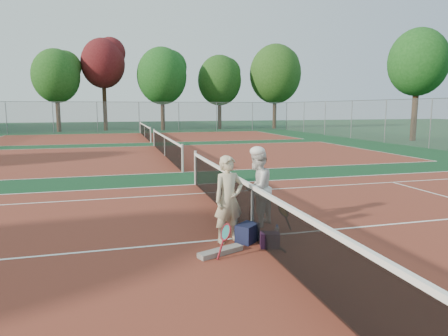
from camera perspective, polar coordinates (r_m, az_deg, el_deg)
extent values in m
plane|color=#0D331A|center=(7.83, 4.03, -9.82)|extent=(130.00, 130.00, 0.00)
cube|color=maroon|center=(7.82, 4.03, -9.80)|extent=(23.77, 10.97, 0.01)
cube|color=maroon|center=(20.79, -8.43, 1.74)|extent=(23.77, 10.97, 0.01)
cube|color=maroon|center=(34.17, -11.23, 4.35)|extent=(23.77, 10.97, 0.01)
imported|color=#B7AD8E|center=(7.34, 0.66, -4.50)|extent=(0.66, 0.51, 1.62)
imported|color=silver|center=(8.38, 4.74, -2.85)|extent=(1.00, 0.98, 1.62)
cube|color=black|center=(7.51, 3.36, -9.25)|extent=(0.52, 0.51, 0.34)
cube|color=black|center=(7.27, 6.56, -10.18)|extent=(0.39, 0.31, 0.27)
cube|color=slate|center=(6.94, -0.50, -11.87)|extent=(0.86, 0.50, 0.09)
cylinder|color=#C9E1FF|center=(7.53, 7.54, -9.43)|extent=(0.09, 0.09, 0.30)
cylinder|color=#382314|center=(44.08, -22.64, 7.69)|extent=(0.44, 0.44, 4.46)
ellipsoid|color=#194614|center=(44.19, -22.89, 12.03)|extent=(4.66, 4.66, 5.35)
cylinder|color=#382314|center=(44.84, -16.67, 8.75)|extent=(0.44, 0.44, 5.63)
ellipsoid|color=#480F12|center=(45.07, -16.91, 14.12)|extent=(4.51, 4.51, 5.18)
cylinder|color=#382314|center=(44.16, -8.75, 8.37)|extent=(0.44, 0.44, 4.64)
ellipsoid|color=#144715|center=(44.28, -8.86, 12.87)|extent=(5.29, 5.29, 6.08)
cylinder|color=#382314|center=(46.40, -0.64, 8.34)|extent=(0.44, 0.44, 4.41)
ellipsoid|color=#173E11|center=(46.49, -0.64, 12.41)|extent=(4.94, 4.94, 5.68)
cylinder|color=#382314|center=(47.67, 7.24, 8.65)|extent=(0.44, 0.44, 5.03)
ellipsoid|color=#1C4212|center=(47.82, 7.33, 13.18)|extent=(5.92, 5.92, 6.81)
cylinder|color=#382314|center=(33.25, 25.58, 7.53)|extent=(0.44, 0.44, 4.60)
ellipsoid|color=#134314|center=(33.41, 25.97, 13.45)|extent=(4.27, 4.27, 4.91)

